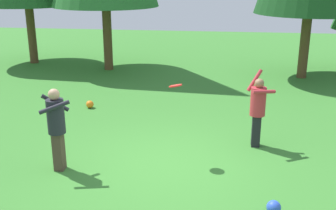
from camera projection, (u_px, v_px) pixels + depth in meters
name	position (u px, v px, depth m)	size (l,w,h in m)	color
ground_plane	(166.00, 163.00, 8.47)	(40.00, 40.00, 0.00)	#387A2D
person_thrower	(258.00, 107.00, 9.05)	(0.63, 0.64, 1.74)	black
person_catcher	(56.00, 123.00, 7.92)	(0.68, 0.64, 1.68)	#4C382D
frisbee	(175.00, 86.00, 8.24)	(0.38, 0.38, 0.09)	red
ball_yellow	(48.00, 110.00, 11.41)	(0.20, 0.20, 0.20)	yellow
ball_orange	(90.00, 104.00, 11.89)	(0.22, 0.22, 0.22)	orange
ball_blue	(274.00, 207.00, 6.67)	(0.24, 0.24, 0.24)	blue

